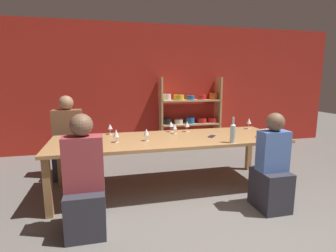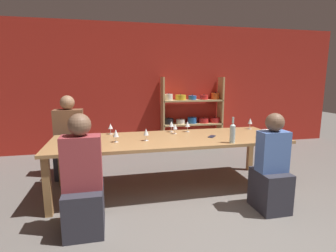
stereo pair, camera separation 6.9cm
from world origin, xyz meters
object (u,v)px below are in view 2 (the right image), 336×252
object	(u,v)px
wine_glass_red_a	(116,133)
person_near_b	(271,174)
wine_glass_white_b	(146,132)
wine_glass_white_c	(187,125)
dining_table	(170,142)
wine_glass_empty_c	(110,127)
person_near_a	(83,189)
person_far_a	(70,147)
shelf_unit	(193,120)
wine_bottle_green	(233,133)
wine_glass_white_a	(250,121)
mixing_bowl	(272,134)
wine_glass_empty_a	(81,132)
wine_glass_red_b	(171,124)
wine_glass_empty_b	(175,127)
cell_phone	(212,136)

from	to	relation	value
wine_glass_red_a	person_near_b	xyz separation A→B (m)	(1.76, -0.77, -0.41)
wine_glass_white_b	wine_glass_white_c	size ratio (longest dim) A/B	1.04
dining_table	wine_glass_empty_c	distance (m)	0.92
person_near_a	person_far_a	distance (m)	1.76
shelf_unit	dining_table	size ratio (longest dim) A/B	0.50
wine_glass_empty_c	person_near_b	size ratio (longest dim) A/B	0.14
wine_bottle_green	wine_glass_white_a	size ratio (longest dim) A/B	1.87
wine_glass_white_a	wine_bottle_green	bearing A→B (deg)	-131.25
mixing_bowl	wine_glass_white_b	world-z (taller)	wine_glass_white_b
mixing_bowl	person_near_b	size ratio (longest dim) A/B	0.28
shelf_unit	wine_glass_empty_a	size ratio (longest dim) A/B	10.84
wine_glass_empty_a	wine_glass_red_b	world-z (taller)	wine_glass_red_b
wine_glass_white_b	wine_glass_empty_b	distance (m)	0.59
wine_glass_white_b	person_near_a	xyz separation A→B (m)	(-0.74, -0.75, -0.40)
cell_phone	wine_glass_empty_b	bearing A→B (deg)	145.31
shelf_unit	wine_glass_empty_c	bearing A→B (deg)	-137.65
wine_glass_red_b	wine_glass_white_b	bearing A→B (deg)	-133.11
wine_glass_empty_b	person_far_a	bearing A→B (deg)	158.42
dining_table	wine_glass_empty_c	world-z (taller)	wine_glass_empty_c
wine_glass_white_b	person_far_a	bearing A→B (deg)	138.49
dining_table	person_far_a	distance (m)	1.70
person_near_a	wine_glass_white_a	bearing A→B (deg)	25.55
wine_glass_white_c	wine_glass_empty_a	bearing A→B (deg)	-172.82
wine_glass_white_a	cell_phone	xyz separation A→B (m)	(-0.83, -0.42, -0.12)
shelf_unit	wine_glass_red_a	size ratio (longest dim) A/B	9.30
shelf_unit	person_near_a	size ratio (longest dim) A/B	1.30
wine_bottle_green	wine_glass_white_c	bearing A→B (deg)	113.24
wine_glass_white_b	wine_glass_white_a	bearing A→B (deg)	14.28
wine_glass_empty_a	person_near_a	distance (m)	1.08
dining_table	wine_glass_white_b	xyz separation A→B (m)	(-0.34, -0.09, 0.18)
wine_glass_white_b	person_near_b	xyz separation A→B (m)	(1.37, -0.76, -0.41)
wine_glass_white_c	dining_table	bearing A→B (deg)	-135.56
wine_glass_red_b	wine_glass_empty_c	world-z (taller)	wine_glass_red_b
cell_phone	person_far_a	bearing A→B (deg)	155.19
person_near_a	person_near_b	world-z (taller)	person_near_a
mixing_bowl	person_near_a	world-z (taller)	person_near_a
wine_bottle_green	wine_glass_empty_a	distance (m)	1.99
wine_glass_red_a	wine_glass_empty_c	xyz separation A→B (m)	(-0.06, 0.53, -0.00)
wine_glass_red_a	wine_glass_white_b	bearing A→B (deg)	-0.69
wine_glass_empty_a	person_far_a	size ratio (longest dim) A/B	0.11
shelf_unit	wine_bottle_green	world-z (taller)	shelf_unit
dining_table	wine_glass_red_a	size ratio (longest dim) A/B	18.71
wine_glass_white_c	person_far_a	world-z (taller)	person_far_a
cell_phone	person_near_a	xyz separation A→B (m)	(-1.68, -0.78, -0.29)
wine_glass_red_b	cell_phone	xyz separation A→B (m)	(0.48, -0.46, -0.11)
dining_table	cell_phone	world-z (taller)	cell_phone
mixing_bowl	wine_glass_white_c	xyz separation A→B (m)	(-1.00, 0.68, 0.06)
wine_bottle_green	wine_glass_red_a	xyz separation A→B (m)	(-1.44, 0.37, -0.02)
dining_table	person_near_b	world-z (taller)	person_near_b
wine_glass_white_a	wine_glass_empty_c	distance (m)	2.22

